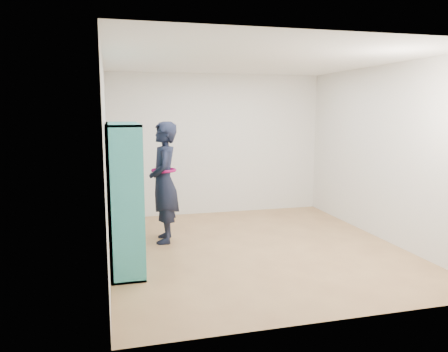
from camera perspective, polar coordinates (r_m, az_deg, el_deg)
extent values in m
plane|color=#946A43|center=(6.31, 4.09, -9.33)|extent=(4.50, 4.50, 0.00)
plane|color=white|center=(6.04, 4.37, 14.86)|extent=(4.50, 4.50, 0.00)
cube|color=silver|center=(5.71, -15.13, 1.88)|extent=(0.02, 4.50, 2.60)
cube|color=silver|center=(6.94, 20.06, 2.80)|extent=(0.02, 4.50, 2.60)
cube|color=silver|center=(8.19, -0.89, 4.13)|extent=(4.00, 0.02, 2.60)
cube|color=silver|center=(3.99, 14.74, -0.91)|extent=(4.00, 0.02, 2.60)
cube|color=teal|center=(4.92, -12.59, -3.90)|extent=(0.39, 0.03, 1.78)
cube|color=teal|center=(6.21, -13.07, -1.34)|extent=(0.39, 0.03, 1.78)
cube|color=teal|center=(5.79, -12.56, -11.03)|extent=(0.39, 1.34, 0.03)
cube|color=teal|center=(5.46, -13.17, 6.60)|extent=(0.39, 1.34, 0.03)
cube|color=teal|center=(5.56, -14.73, -2.54)|extent=(0.03, 1.34, 1.78)
cube|color=teal|center=(5.35, -12.78, -2.90)|extent=(0.36, 0.03, 1.73)
cube|color=teal|center=(5.77, -12.93, -2.07)|extent=(0.36, 0.03, 1.73)
cube|color=teal|center=(5.66, -12.71, -6.77)|extent=(0.36, 1.28, 0.03)
cube|color=teal|center=(5.56, -12.86, -2.47)|extent=(0.36, 1.28, 0.03)
cube|color=teal|center=(5.50, -13.01, 1.95)|extent=(0.36, 1.28, 0.03)
cube|color=beige|center=(5.36, -12.15, -11.97)|extent=(0.25, 0.16, 0.06)
cube|color=black|center=(5.14, -12.19, -6.43)|extent=(0.20, 0.18, 0.30)
cube|color=maroon|center=(5.05, -12.34, -1.91)|extent=(0.20, 0.18, 0.26)
cube|color=silver|center=(5.06, -12.62, 1.92)|extent=(0.25, 0.16, 0.06)
cube|color=navy|center=(5.68, -12.25, -9.66)|extent=(0.20, 0.18, 0.28)
cube|color=brown|center=(5.56, -12.39, -5.56)|extent=(0.20, 0.18, 0.25)
cube|color=#BFB28C|center=(5.55, -12.64, -2.02)|extent=(0.25, 0.16, 0.06)
cube|color=#26594C|center=(5.41, -12.70, 3.78)|extent=(0.20, 0.18, 0.33)
cube|color=beige|center=(6.08, -12.44, -8.16)|extent=(0.20, 0.18, 0.33)
cube|color=black|center=(6.05, -12.66, -5.31)|extent=(0.25, 0.16, 0.06)
cube|color=maroon|center=(5.89, -12.71, -0.16)|extent=(0.20, 0.18, 0.32)
cube|color=silver|center=(5.84, -12.85, 4.12)|extent=(0.20, 0.18, 0.33)
imported|color=black|center=(6.46, -7.85, -0.84)|extent=(0.50, 0.69, 1.78)
torus|color=#9B0B53|center=(6.43, -7.88, 0.75)|extent=(0.41, 0.41, 0.04)
cube|color=silver|center=(6.51, -9.12, 0.26)|extent=(0.01, 0.10, 0.13)
cube|color=black|center=(6.51, -9.12, 0.26)|extent=(0.01, 0.10, 0.13)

